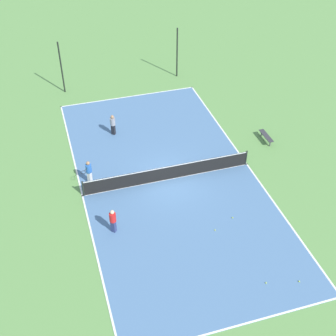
{
  "coord_description": "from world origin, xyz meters",
  "views": [
    {
      "loc": [
        -6.43,
        -21.21,
        18.34
      ],
      "look_at": [
        0.0,
        0.0,
        0.9
      ],
      "focal_mm": 50.0,
      "sensor_mm": 36.0,
      "label": 1
    }
  ],
  "objects_px": {
    "player_near_blue": "(89,171)",
    "tennis_ball_right_alley": "(266,283)",
    "tennis_ball_near_net": "(215,230)",
    "tennis_ball_far_baseline": "(299,281)",
    "player_baseline_gray": "(113,124)",
    "player_coach_red": "(113,220)",
    "fence_post_back_right": "(177,53)",
    "tennis_net": "(168,172)",
    "fence_post_back_left": "(61,68)",
    "tennis_ball_midcourt": "(233,218)",
    "bench": "(266,136)"
  },
  "relations": [
    {
      "from": "player_near_blue",
      "to": "tennis_ball_right_alley",
      "type": "bearing_deg",
      "value": 73.74
    },
    {
      "from": "tennis_ball_near_net",
      "to": "tennis_ball_far_baseline",
      "type": "xyz_separation_m",
      "value": [
        2.65,
        -4.39,
        0.0
      ]
    },
    {
      "from": "player_baseline_gray",
      "to": "tennis_ball_right_alley",
      "type": "xyz_separation_m",
      "value": [
        4.43,
        -14.78,
        -0.82
      ]
    },
    {
      "from": "player_coach_red",
      "to": "fence_post_back_right",
      "type": "xyz_separation_m",
      "value": [
        8.78,
        16.32,
        1.22
      ]
    },
    {
      "from": "tennis_net",
      "to": "player_baseline_gray",
      "type": "relative_size",
      "value": 6.9
    },
    {
      "from": "fence_post_back_left",
      "to": "fence_post_back_right",
      "type": "relative_size",
      "value": 1.0
    },
    {
      "from": "tennis_ball_right_alley",
      "to": "tennis_ball_far_baseline",
      "type": "xyz_separation_m",
      "value": [
        1.58,
        -0.38,
        0.0
      ]
    },
    {
      "from": "player_baseline_gray",
      "to": "tennis_ball_near_net",
      "type": "relative_size",
      "value": 22.29
    },
    {
      "from": "player_near_blue",
      "to": "tennis_ball_midcourt",
      "type": "distance_m",
      "value": 8.97
    },
    {
      "from": "tennis_ball_right_alley",
      "to": "player_near_blue",
      "type": "bearing_deg",
      "value": 124.27
    },
    {
      "from": "player_baseline_gray",
      "to": "tennis_ball_far_baseline",
      "type": "bearing_deg",
      "value": -25.87
    },
    {
      "from": "player_baseline_gray",
      "to": "player_near_blue",
      "type": "height_order",
      "value": "player_near_blue"
    },
    {
      "from": "tennis_net",
      "to": "player_coach_red",
      "type": "xyz_separation_m",
      "value": [
        -4.08,
        -3.37,
        0.32
      ]
    },
    {
      "from": "tennis_net",
      "to": "player_near_blue",
      "type": "height_order",
      "value": "player_near_blue"
    },
    {
      "from": "fence_post_back_left",
      "to": "fence_post_back_right",
      "type": "height_order",
      "value": "same"
    },
    {
      "from": "tennis_net",
      "to": "fence_post_back_left",
      "type": "relative_size",
      "value": 2.49
    },
    {
      "from": "tennis_ball_right_alley",
      "to": "fence_post_back_left",
      "type": "xyz_separation_m",
      "value": [
        -6.94,
        21.88,
        2.04
      ]
    },
    {
      "from": "tennis_net",
      "to": "tennis_ball_midcourt",
      "type": "xyz_separation_m",
      "value": [
        2.46,
        -4.3,
        -0.5
      ]
    },
    {
      "from": "tennis_ball_far_baseline",
      "to": "fence_post_back_left",
      "type": "relative_size",
      "value": 0.02
    },
    {
      "from": "player_coach_red",
      "to": "player_near_blue",
      "type": "distance_m",
      "value": 4.54
    },
    {
      "from": "player_baseline_gray",
      "to": "fence_post_back_left",
      "type": "relative_size",
      "value": 0.36
    },
    {
      "from": "tennis_ball_near_net",
      "to": "fence_post_back_left",
      "type": "bearing_deg",
      "value": 108.2
    },
    {
      "from": "tennis_net",
      "to": "player_baseline_gray",
      "type": "height_order",
      "value": "player_baseline_gray"
    },
    {
      "from": "tennis_ball_far_baseline",
      "to": "player_coach_red",
      "type": "bearing_deg",
      "value": 143.02
    },
    {
      "from": "tennis_net",
      "to": "player_coach_red",
      "type": "distance_m",
      "value": 5.3
    },
    {
      "from": "player_baseline_gray",
      "to": "tennis_net",
      "type": "bearing_deg",
      "value": -26.95
    },
    {
      "from": "tennis_ball_near_net",
      "to": "fence_post_back_right",
      "type": "relative_size",
      "value": 0.02
    },
    {
      "from": "fence_post_back_right",
      "to": "tennis_ball_midcourt",
      "type": "bearing_deg",
      "value": -97.41
    },
    {
      "from": "tennis_ball_far_baseline",
      "to": "tennis_ball_near_net",
      "type": "bearing_deg",
      "value": 121.06
    },
    {
      "from": "tennis_ball_right_alley",
      "to": "tennis_ball_near_net",
      "type": "height_order",
      "value": "same"
    },
    {
      "from": "player_baseline_gray",
      "to": "tennis_ball_midcourt",
      "type": "bearing_deg",
      "value": -22.88
    },
    {
      "from": "bench",
      "to": "tennis_ball_far_baseline",
      "type": "distance_m",
      "value": 11.96
    },
    {
      "from": "player_near_blue",
      "to": "fence_post_back_right",
      "type": "bearing_deg",
      "value": -178.83
    },
    {
      "from": "player_coach_red",
      "to": "player_baseline_gray",
      "type": "bearing_deg",
      "value": -56.63
    },
    {
      "from": "tennis_ball_midcourt",
      "to": "bench",
      "type": "bearing_deg",
      "value": 50.97
    },
    {
      "from": "fence_post_back_right",
      "to": "player_coach_red",
      "type": "bearing_deg",
      "value": -118.28
    },
    {
      "from": "tennis_net",
      "to": "tennis_ball_right_alley",
      "type": "relative_size",
      "value": 153.77
    },
    {
      "from": "player_near_blue",
      "to": "tennis_ball_near_net",
      "type": "xyz_separation_m",
      "value": [
        5.79,
        -6.06,
        -0.84
      ]
    },
    {
      "from": "tennis_ball_right_alley",
      "to": "tennis_ball_midcourt",
      "type": "height_order",
      "value": "same"
    },
    {
      "from": "tennis_ball_midcourt",
      "to": "fence_post_back_right",
      "type": "height_order",
      "value": "fence_post_back_right"
    },
    {
      "from": "fence_post_back_left",
      "to": "player_baseline_gray",
      "type": "bearing_deg",
      "value": -70.53
    },
    {
      "from": "player_coach_red",
      "to": "tennis_ball_near_net",
      "type": "xyz_separation_m",
      "value": [
        5.25,
        -1.55,
        -0.82
      ]
    },
    {
      "from": "bench",
      "to": "player_baseline_gray",
      "type": "relative_size",
      "value": 1.05
    },
    {
      "from": "tennis_ball_midcourt",
      "to": "player_coach_red",
      "type": "bearing_deg",
      "value": 171.83
    },
    {
      "from": "player_near_blue",
      "to": "tennis_ball_near_net",
      "type": "distance_m",
      "value": 8.42
    },
    {
      "from": "tennis_ball_far_baseline",
      "to": "tennis_ball_midcourt",
      "type": "xyz_separation_m",
      "value": [
        -1.36,
        5.0,
        0.0
      ]
    },
    {
      "from": "bench",
      "to": "tennis_ball_right_alley",
      "type": "height_order",
      "value": "bench"
    },
    {
      "from": "fence_post_back_left",
      "to": "player_coach_red",
      "type": "bearing_deg",
      "value": -87.81
    },
    {
      "from": "bench",
      "to": "tennis_ball_midcourt",
      "type": "xyz_separation_m",
      "value": [
        -5.14,
        -6.34,
        -0.33
      ]
    },
    {
      "from": "tennis_ball_near_net",
      "to": "fence_post_back_right",
      "type": "distance_m",
      "value": 18.33
    }
  ]
}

